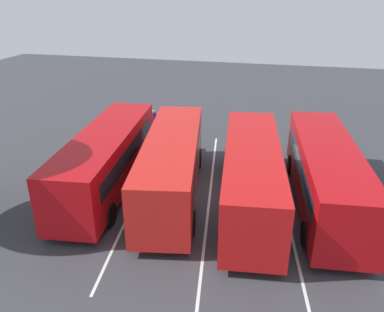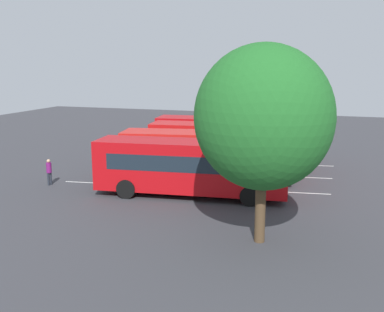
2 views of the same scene
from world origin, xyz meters
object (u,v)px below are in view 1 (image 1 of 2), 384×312
Objects in this scene: bus_far_right at (107,158)px; pedestrian at (154,119)px; bus_center_left at (251,174)px; bus_center_right at (172,163)px; bus_far_left at (326,173)px.

pedestrian is at bearing -3.28° from bus_far_right.
bus_center_left and bus_far_right have the same top height.
pedestrian is at bearing 14.05° from bus_center_right.
bus_far_right is at bearing 29.07° from pedestrian.
pedestrian is (8.21, 11.50, -0.79)m from bus_far_left.
bus_far_left is 14.15m from pedestrian.
bus_center_right is at bearing 89.70° from bus_far_left.
bus_center_left is 12.20m from pedestrian.
pedestrian is at bearing 48.88° from bus_far_left.
bus_far_left is 7.49m from bus_center_right.
bus_far_left and bus_far_right have the same top height.
bus_far_right is 9.06m from pedestrian.
bus_center_left is 6.75× the size of pedestrian.
bus_far_right is at bearing 82.49° from bus_center_left.
bus_far_left is at bearing -92.32° from bus_far_right.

